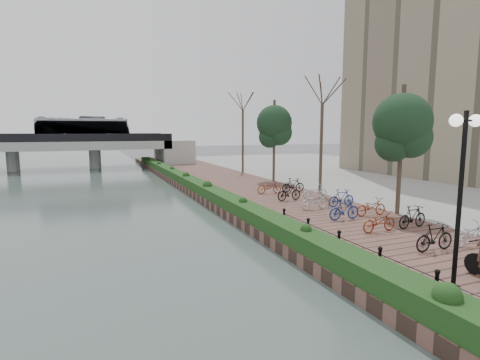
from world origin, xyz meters
TOP-DOWN VIEW (x-y plane):
  - ground at (0.00, 0.00)m, footprint 220.00×220.00m
  - promenade at (4.00, 17.50)m, footprint 8.00×75.00m
  - inland_pavement at (20.00, 17.50)m, footprint 24.00×75.00m
  - hedge at (0.60, 20.00)m, footprint 1.10×56.00m
  - chain_fence at (1.40, 2.00)m, footprint 0.10×14.10m
  - lamppost at (2.32, 1.25)m, footprint 1.02×0.32m
  - bicycle_parking at (5.49, 9.02)m, footprint 2.40×17.32m
  - street_trees at (8.00, 12.68)m, footprint 3.20×37.12m
  - bridge at (-13.38, 45.00)m, footprint 36.00×10.77m

SIDE VIEW (x-z plane):
  - ground at x=0.00m, z-range 0.00..0.00m
  - promenade at x=4.00m, z-range 0.00..0.50m
  - inland_pavement at x=20.00m, z-range 0.00..0.50m
  - hedge at x=0.60m, z-range 0.50..1.10m
  - chain_fence at x=1.40m, z-range 0.50..1.20m
  - bicycle_parking at x=5.49m, z-range 0.47..1.47m
  - bridge at x=-13.38m, z-range 0.12..6.62m
  - street_trees at x=8.00m, z-range 0.29..7.09m
  - lamppost at x=2.32m, z-range 1.56..6.30m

